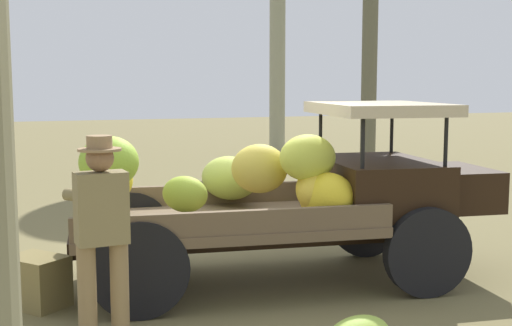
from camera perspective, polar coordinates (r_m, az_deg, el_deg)
ground_plane at (r=7.39m, az=-3.27°, el=-9.82°), size 60.00×60.00×0.00m
truck at (r=7.19m, az=4.17°, el=-2.72°), size 4.60×2.12×1.89m
farmer at (r=5.55m, az=-12.79°, el=-5.29°), size 0.52×0.47×1.70m
wooden_crate at (r=6.85m, az=-17.86°, el=-9.41°), size 0.66×0.67×0.48m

